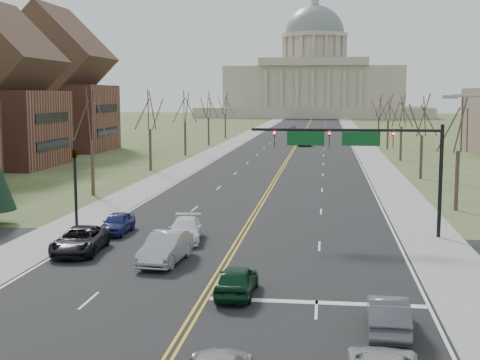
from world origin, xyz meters
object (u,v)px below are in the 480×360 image
(car_far_sb, at_px, (292,128))
(signal_left, at_px, (75,174))
(car_sb_outer_lead, at_px, (80,240))
(car_far_nb, at_px, (304,142))
(car_sb_inner_second, at_px, (185,230))
(car_sb_outer_second, at_px, (117,223))
(car_nb_inner_lead, at_px, (237,280))
(signal_mast, at_px, (360,146))
(car_sb_inner_lead, at_px, (165,248))
(car_nb_outer_lead, at_px, (388,314))

(car_far_sb, bearing_deg, signal_left, -87.81)
(car_sb_outer_lead, distance_m, car_far_nb, 82.91)
(car_sb_inner_second, relative_size, car_sb_outer_second, 1.20)
(car_nb_inner_lead, bearing_deg, car_sb_inner_second, -65.68)
(signal_mast, height_order, car_sb_inner_lead, signal_mast)
(signal_left, height_order, car_nb_outer_lead, signal_left)
(car_nb_inner_lead, xyz_separation_m, car_sb_inner_second, (-4.67, 10.87, -0.01))
(car_sb_outer_second, bearing_deg, signal_left, 156.86)
(car_sb_outer_second, distance_m, car_far_nb, 77.39)
(car_sb_inner_second, height_order, car_far_sb, car_sb_inner_second)
(car_far_nb, bearing_deg, car_sb_outer_second, 80.69)
(car_nb_outer_lead, xyz_separation_m, car_sb_inner_lead, (-10.95, 9.30, 0.11))
(car_nb_outer_lead, relative_size, car_far_nb, 0.87)
(signal_mast, bearing_deg, car_sb_outer_second, -174.79)
(car_nb_outer_lead, height_order, car_far_sb, car_nb_outer_lead)
(car_sb_outer_second, bearing_deg, car_sb_inner_lead, -54.93)
(signal_left, xyz_separation_m, car_sb_inner_lead, (8.29, -8.55, -2.88))
(signal_mast, bearing_deg, car_nb_inner_lead, -113.53)
(car_nb_outer_lead, distance_m, car_far_nb, 93.42)
(car_far_sb, bearing_deg, signal_mast, -79.11)
(signal_left, xyz_separation_m, car_sb_outer_lead, (2.87, -6.93, -2.97))
(car_far_nb, height_order, car_far_sb, car_far_nb)
(car_sb_inner_lead, bearing_deg, car_far_sb, 94.49)
(car_nb_outer_lead, bearing_deg, car_sb_outer_second, -43.93)
(signal_left, relative_size, car_nb_outer_lead, 1.39)
(car_sb_inner_lead, height_order, car_far_sb, car_sb_inner_lead)
(signal_left, relative_size, car_far_sb, 1.52)
(car_sb_outer_lead, height_order, car_sb_outer_second, car_sb_outer_lead)
(signal_mast, distance_m, car_nb_inner_lead, 15.99)
(signal_left, bearing_deg, car_nb_inner_lead, -47.20)
(car_sb_inner_lead, relative_size, car_far_nb, 1.00)
(signal_left, height_order, car_far_nb, signal_left)
(signal_left, height_order, car_sb_outer_second, signal_left)
(car_nb_outer_lead, height_order, car_far_nb, car_nb_outer_lead)
(signal_left, xyz_separation_m, car_far_nb, (12.99, 75.36, -3.01))
(car_far_nb, bearing_deg, signal_left, 78.09)
(car_sb_inner_lead, xyz_separation_m, car_sb_outer_second, (-4.98, 7.12, -0.14))
(car_nb_inner_lead, height_order, car_far_nb, car_nb_inner_lead)
(car_nb_outer_lead, distance_m, car_far_sb, 142.69)
(car_far_nb, bearing_deg, signal_mast, 92.39)
(signal_mast, height_order, car_far_sb, signal_mast)
(car_sb_outer_lead, bearing_deg, car_sb_inner_lead, -20.78)
(car_nb_outer_lead, xyz_separation_m, car_sb_outer_second, (-15.93, 16.43, -0.03))
(signal_mast, relative_size, car_nb_inner_lead, 2.93)
(car_sb_outer_lead, bearing_deg, signal_mast, 19.19)
(car_sb_inner_lead, relative_size, car_sb_outer_second, 1.24)
(signal_left, distance_m, car_sb_inner_second, 9.26)
(car_nb_inner_lead, bearing_deg, car_sb_inner_lead, -48.39)
(car_nb_inner_lead, bearing_deg, car_sb_outer_second, -51.49)
(car_sb_inner_lead, distance_m, car_sb_outer_second, 8.69)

